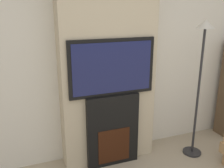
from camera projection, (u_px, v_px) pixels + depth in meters
name	position (u px, v px, depth m)	size (l,w,h in m)	color
wall_back	(103.00, 53.00, 3.09)	(6.00, 0.06, 2.70)	silver
chimney_breast	(108.00, 56.00, 2.93)	(1.15, 0.29, 2.70)	#BCAD8E
fireplace	(112.00, 130.00, 3.07)	(0.65, 0.15, 0.91)	black
television	(112.00, 67.00, 2.83)	(1.02, 0.07, 0.66)	black
floor_lamp	(201.00, 66.00, 3.04)	(0.24, 0.24, 1.76)	#262628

